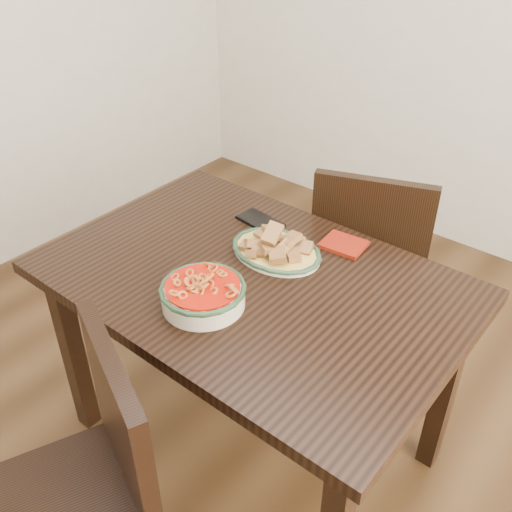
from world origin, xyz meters
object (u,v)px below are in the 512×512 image
Objects in this scene: chair_far at (369,258)px; smartphone at (260,221)px; noodle_bowl at (203,292)px; fish_plate at (276,242)px; dining_table at (252,301)px; chair_near at (88,484)px.

smartphone is at bearing 37.97° from chair_far.
noodle_bowl is 1.51× the size of smartphone.
fish_plate is at bearing -30.04° from smartphone.
fish_plate is 1.23× the size of noodle_bowl.
chair_near is (0.02, -0.66, -0.16)m from dining_table.
fish_plate is 0.32m from noodle_bowl.
chair_far reaches higher than fish_plate.
noodle_bowl is at bearing 117.83° from chair_near.
fish_plate is at bearing 115.61° from chair_near.
chair_far is 1.00× the size of chair_near.
chair_near is 0.56m from noodle_bowl.
chair_far and chair_near have the same top height.
noodle_bowl is 0.47m from smartphone.
fish_plate reaches higher than smartphone.
chair_far is 0.59m from fish_plate.
dining_table is 0.68m from chair_near.
chair_near is at bearing -88.09° from dining_table.
fish_plate is at bearing 60.78° from chair_far.
smartphone is at bearing 124.22° from dining_table.
chair_near is 3.71× the size of noodle_bowl.
smartphone is (-0.19, 0.91, 0.26)m from chair_near.
fish_plate is (-0.01, 0.14, 0.14)m from dining_table.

